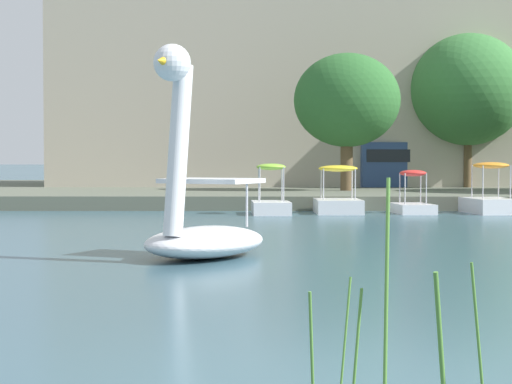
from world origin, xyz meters
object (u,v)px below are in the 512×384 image
pedal_boat_yellow (338,200)px  pedal_boat_orange (491,199)px  tree_broadleaf_behind_dock (468,90)px  pedal_boat_lime (271,201)px  tree_broadleaf_left (347,101)px  parked_van (405,163)px  swan_boat (201,218)px  pedal_boat_red (413,202)px

pedal_boat_yellow → pedal_boat_orange: size_ratio=0.95×
pedal_boat_orange → tree_broadleaf_behind_dock: bearing=81.8°
pedal_boat_lime → tree_broadleaf_left: bearing=68.8°
tree_broadleaf_left → parked_van: bearing=59.6°
pedal_boat_lime → pedal_boat_yellow: bearing=14.7°
swan_boat → pedal_boat_orange: (8.09, 13.51, -0.25)m
pedal_boat_lime → pedal_boat_red: (4.38, 0.46, -0.04)m
pedal_boat_lime → tree_broadleaf_behind_dock: 14.88m
swan_boat → pedal_boat_lime: size_ratio=1.75×
pedal_boat_yellow → pedal_boat_lime: bearing=-165.3°
swan_boat → parked_van: size_ratio=0.78×
pedal_boat_yellow → tree_broadleaf_behind_dock: bearing=60.1°
pedal_boat_red → pedal_boat_yellow: bearing=177.9°
pedal_boat_lime → parked_van: bearing=64.9°
pedal_boat_yellow → tree_broadleaf_behind_dock: tree_broadleaf_behind_dock is taller
pedal_boat_yellow → parked_van: bearing=72.4°
pedal_boat_orange → pedal_boat_red: bearing=-178.7°
pedal_boat_lime → tree_broadleaf_behind_dock: bearing=54.0°
swan_boat → parked_van: bearing=74.3°
pedal_boat_lime → tree_broadleaf_left: 8.85m
tree_broadleaf_left → swan_boat: bearing=-101.6°
pedal_boat_lime → pedal_boat_orange: bearing=4.3°
pedal_boat_orange → tree_broadleaf_behind_dock: 11.90m
pedal_boat_orange → tree_broadleaf_behind_dock: tree_broadleaf_behind_dock is taller
pedal_boat_red → parked_van: bearing=82.9°
swan_boat → pedal_boat_lime: (1.29, 12.99, -0.29)m
tree_broadleaf_left → parked_van: 6.29m
swan_boat → pedal_boat_lime: bearing=84.3°
parked_van → tree_broadleaf_left: bearing=-120.4°
pedal_boat_lime → pedal_boat_yellow: pedal_boat_lime is taller
pedal_boat_yellow → pedal_boat_red: (2.31, -0.08, -0.05)m
pedal_boat_lime → pedal_boat_red: pedal_boat_lime is taller
pedal_boat_lime → pedal_boat_orange: 6.81m
pedal_boat_orange → tree_broadleaf_behind_dock: size_ratio=0.36×
swan_boat → tree_broadleaf_behind_dock: bearing=68.5°
pedal_boat_red → swan_boat: bearing=-112.9°
pedal_boat_orange → tree_broadleaf_left: bearing=118.6°
parked_van → pedal_boat_lime: bearing=-115.1°
pedal_boat_yellow → tree_broadleaf_left: size_ratio=0.42×
pedal_boat_lime → pedal_boat_red: 4.41m
swan_boat → pedal_boat_lime: 13.06m
pedal_boat_orange → pedal_boat_yellow: bearing=179.6°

